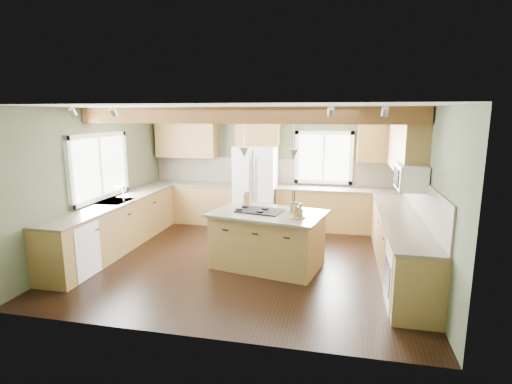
# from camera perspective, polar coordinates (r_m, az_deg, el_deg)

# --- Properties ---
(floor) EXTENTS (5.60, 5.60, 0.00)m
(floor) POSITION_cam_1_polar(r_m,az_deg,el_deg) (7.04, -1.31, -9.66)
(floor) COLOR black
(floor) RESTS_ON ground
(ceiling) EXTENTS (5.60, 5.60, 0.00)m
(ceiling) POSITION_cam_1_polar(r_m,az_deg,el_deg) (6.58, -1.41, 12.03)
(ceiling) COLOR silver
(ceiling) RESTS_ON wall_back
(wall_back) EXTENTS (5.60, 0.00, 5.60)m
(wall_back) POSITION_cam_1_polar(r_m,az_deg,el_deg) (9.11, 2.35, 3.57)
(wall_back) COLOR #495139
(wall_back) RESTS_ON ground
(wall_left) EXTENTS (0.00, 5.00, 5.00)m
(wall_left) POSITION_cam_1_polar(r_m,az_deg,el_deg) (7.82, -21.72, 1.54)
(wall_left) COLOR #495139
(wall_left) RESTS_ON ground
(wall_right) EXTENTS (0.00, 5.00, 5.00)m
(wall_right) POSITION_cam_1_polar(r_m,az_deg,el_deg) (6.62, 22.91, -0.17)
(wall_right) COLOR #495139
(wall_right) RESTS_ON ground
(ceiling_beam) EXTENTS (5.55, 0.26, 0.26)m
(ceiling_beam) POSITION_cam_1_polar(r_m,az_deg,el_deg) (6.40, -1.81, 10.89)
(ceiling_beam) COLOR brown
(ceiling_beam) RESTS_ON ceiling
(soffit_trim) EXTENTS (5.55, 0.20, 0.10)m
(soffit_trim) POSITION_cam_1_polar(r_m,az_deg,el_deg) (8.93, 2.30, 11.41)
(soffit_trim) COLOR brown
(soffit_trim) RESTS_ON ceiling
(backsplash_back) EXTENTS (5.58, 0.03, 0.58)m
(backsplash_back) POSITION_cam_1_polar(r_m,az_deg,el_deg) (9.10, 2.33, 3.00)
(backsplash_back) COLOR brown
(backsplash_back) RESTS_ON wall_back
(backsplash_right) EXTENTS (0.03, 3.70, 0.58)m
(backsplash_right) POSITION_cam_1_polar(r_m,az_deg,el_deg) (6.68, 22.65, -0.84)
(backsplash_right) COLOR brown
(backsplash_right) RESTS_ON wall_right
(base_cab_back_left) EXTENTS (2.02, 0.60, 0.88)m
(base_cab_back_left) POSITION_cam_1_polar(r_m,az_deg,el_deg) (9.45, -8.78, -1.57)
(base_cab_back_left) COLOR brown
(base_cab_back_left) RESTS_ON floor
(counter_back_left) EXTENTS (2.06, 0.64, 0.04)m
(counter_back_left) POSITION_cam_1_polar(r_m,az_deg,el_deg) (9.36, -8.86, 1.18)
(counter_back_left) COLOR #453D33
(counter_back_left) RESTS_ON base_cab_back_left
(base_cab_back_right) EXTENTS (2.62, 0.60, 0.88)m
(base_cab_back_right) POSITION_cam_1_polar(r_m,az_deg,el_deg) (8.84, 11.53, -2.56)
(base_cab_back_right) COLOR brown
(base_cab_back_right) RESTS_ON floor
(counter_back_right) EXTENTS (2.66, 0.64, 0.04)m
(counter_back_right) POSITION_cam_1_polar(r_m,az_deg,el_deg) (8.74, 11.65, 0.38)
(counter_back_right) COLOR #453D33
(counter_back_right) RESTS_ON base_cab_back_right
(base_cab_left) EXTENTS (0.60, 3.70, 0.88)m
(base_cab_left) POSITION_cam_1_polar(r_m,az_deg,el_deg) (7.88, -19.25, -4.63)
(base_cab_left) COLOR brown
(base_cab_left) RESTS_ON floor
(counter_left) EXTENTS (0.64, 3.74, 0.04)m
(counter_left) POSITION_cam_1_polar(r_m,az_deg,el_deg) (7.78, -19.47, -1.36)
(counter_left) COLOR #453D33
(counter_left) RESTS_ON base_cab_left
(base_cab_right) EXTENTS (0.60, 3.70, 0.88)m
(base_cab_right) POSITION_cam_1_polar(r_m,az_deg,el_deg) (6.83, 19.80, -7.08)
(base_cab_right) COLOR brown
(base_cab_right) RESTS_ON floor
(counter_right) EXTENTS (0.64, 3.74, 0.04)m
(counter_right) POSITION_cam_1_polar(r_m,az_deg,el_deg) (6.70, 20.05, -3.34)
(counter_right) COLOR #453D33
(counter_right) RESTS_ON base_cab_right
(upper_cab_back_left) EXTENTS (1.40, 0.35, 0.90)m
(upper_cab_back_left) POSITION_cam_1_polar(r_m,az_deg,el_deg) (9.42, -9.92, 7.65)
(upper_cab_back_left) COLOR brown
(upper_cab_back_left) RESTS_ON wall_back
(upper_cab_over_fridge) EXTENTS (0.96, 0.35, 0.70)m
(upper_cab_over_fridge) POSITION_cam_1_polar(r_m,az_deg,el_deg) (8.92, 0.27, 8.91)
(upper_cab_over_fridge) COLOR brown
(upper_cab_over_fridge) RESTS_ON wall_back
(upper_cab_right) EXTENTS (0.35, 2.20, 0.90)m
(upper_cab_right) POSITION_cam_1_polar(r_m,az_deg,el_deg) (7.39, 20.70, 6.18)
(upper_cab_right) COLOR brown
(upper_cab_right) RESTS_ON wall_right
(upper_cab_back_corner) EXTENTS (0.90, 0.35, 0.90)m
(upper_cab_back_corner) POSITION_cam_1_polar(r_m,az_deg,el_deg) (8.77, 17.27, 7.06)
(upper_cab_back_corner) COLOR brown
(upper_cab_back_corner) RESTS_ON wall_back
(window_left) EXTENTS (0.04, 1.60, 1.05)m
(window_left) POSITION_cam_1_polar(r_m,az_deg,el_deg) (7.82, -21.53, 3.40)
(window_left) COLOR white
(window_left) RESTS_ON wall_left
(window_back) EXTENTS (1.10, 0.04, 1.00)m
(window_back) POSITION_cam_1_polar(r_m,az_deg,el_deg) (8.93, 9.65, 4.89)
(window_back) COLOR white
(window_back) RESTS_ON wall_back
(sink) EXTENTS (0.50, 0.65, 0.03)m
(sink) POSITION_cam_1_polar(r_m,az_deg,el_deg) (7.77, -19.47, -1.33)
(sink) COLOR #262628
(sink) RESTS_ON counter_left
(faucet) EXTENTS (0.02, 0.02, 0.28)m
(faucet) POSITION_cam_1_polar(r_m,az_deg,el_deg) (7.65, -18.39, -0.34)
(faucet) COLOR #B2B2B7
(faucet) RESTS_ON sink
(dishwasher) EXTENTS (0.60, 0.60, 0.84)m
(dishwasher) POSITION_cam_1_polar(r_m,az_deg,el_deg) (6.86, -24.84, -7.47)
(dishwasher) COLOR white
(dishwasher) RESTS_ON floor
(oven) EXTENTS (0.60, 0.72, 0.84)m
(oven) POSITION_cam_1_polar(r_m,az_deg,el_deg) (5.62, 21.37, -11.25)
(oven) COLOR white
(oven) RESTS_ON floor
(microwave) EXTENTS (0.40, 0.70, 0.38)m
(microwave) POSITION_cam_1_polar(r_m,az_deg,el_deg) (6.49, 21.25, 1.99)
(microwave) COLOR white
(microwave) RESTS_ON wall_right
(pendant_left) EXTENTS (0.18, 0.18, 0.16)m
(pendant_left) POSITION_cam_1_polar(r_m,az_deg,el_deg) (6.51, -1.69, 5.69)
(pendant_left) COLOR #B2B2B7
(pendant_left) RESTS_ON ceiling
(pendant_right) EXTENTS (0.18, 0.18, 0.16)m
(pendant_right) POSITION_cam_1_polar(r_m,az_deg,el_deg) (6.20, 5.36, 5.37)
(pendant_right) COLOR #B2B2B7
(pendant_right) RESTS_ON ceiling
(refrigerator) EXTENTS (0.90, 0.74, 1.80)m
(refrigerator) POSITION_cam_1_polar(r_m,az_deg,el_deg) (8.86, -0.01, 0.75)
(refrigerator) COLOR silver
(refrigerator) RESTS_ON floor
(island) EXTENTS (1.85, 1.34, 0.88)m
(island) POSITION_cam_1_polar(r_m,az_deg,el_deg) (6.64, 1.68, -6.92)
(island) COLOR olive
(island) RESTS_ON floor
(island_top) EXTENTS (1.98, 1.48, 0.04)m
(island_top) POSITION_cam_1_polar(r_m,az_deg,el_deg) (6.51, 1.70, -3.07)
(island_top) COLOR #453D33
(island_top) RESTS_ON island
(cooktop) EXTENTS (0.81, 0.62, 0.02)m
(cooktop) POSITION_cam_1_polar(r_m,az_deg,el_deg) (6.56, 0.57, -2.69)
(cooktop) COLOR black
(cooktop) RESTS_ON island_top
(knife_block) EXTENTS (0.12, 0.10, 0.18)m
(knife_block) POSITION_cam_1_polar(r_m,az_deg,el_deg) (7.08, -1.26, -1.00)
(knife_block) COLOR brown
(knife_block) RESTS_ON island_top
(utensil_crock) EXTENTS (0.12, 0.12, 0.16)m
(utensil_crock) POSITION_cam_1_polar(r_m,az_deg,el_deg) (6.54, 5.38, -2.13)
(utensil_crock) COLOR #39312E
(utensil_crock) RESTS_ON island_top
(bottle_tray) EXTENTS (0.28, 0.28, 0.22)m
(bottle_tray) POSITION_cam_1_polar(r_m,az_deg,el_deg) (6.16, 5.97, -2.69)
(bottle_tray) COLOR brown
(bottle_tray) RESTS_ON island_top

